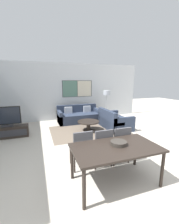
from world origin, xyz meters
The scene contains 14 objects.
ground_plane centered at (0.00, 0.00, 0.00)m, with size 24.00×24.00×0.00m, color beige.
wall_back centered at (0.01, 5.81, 1.40)m, with size 7.66×0.09×2.80m.
area_rug centered at (0.29, 3.67, 0.00)m, with size 2.93×2.00×0.01m.
tv_console centered at (-2.59, 3.93, 0.20)m, with size 1.34×0.41×0.40m.
television centered at (-2.59, 3.93, 0.74)m, with size 0.92×0.20×0.70m.
sofa_main centered at (0.29, 5.11, 0.27)m, with size 1.99×0.95×0.79m.
sofa_side centered at (1.41, 3.65, 0.27)m, with size 0.95×1.44×0.79m.
coffee_table centered at (0.29, 3.67, 0.29)m, with size 0.86×0.86×0.39m.
dining_table centered at (-0.24, 0.57, 0.67)m, with size 1.63×0.92×0.75m.
dining_chair_left centered at (-0.71, 1.26, 0.52)m, with size 0.46×0.46×0.90m.
dining_chair_centre centered at (-0.24, 1.21, 0.52)m, with size 0.46×0.46×0.90m.
dining_chair_right centered at (0.22, 1.21, 0.52)m, with size 0.46×0.46×0.90m.
fruit_bowl centered at (-0.15, 0.63, 0.79)m, with size 0.31×0.31×0.07m.
floor_lamp centered at (1.71, 4.97, 1.25)m, with size 0.34×0.34×1.48m.
Camera 1 is at (-1.58, -1.71, 1.96)m, focal length 24.00 mm.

